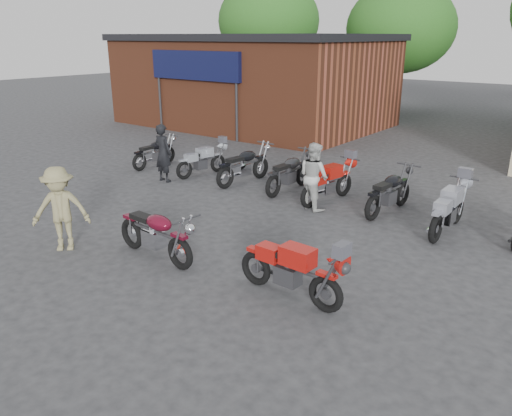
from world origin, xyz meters
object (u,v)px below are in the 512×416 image
Objects in this scene: row_bike_1 at (202,159)px; row_bike_3 at (290,171)px; row_bike_0 at (155,151)px; row_bike_5 at (390,190)px; person_light at (314,176)px; sportbike at (291,267)px; person_dark at (163,153)px; row_bike_6 at (449,207)px; vintage_motorcycle at (156,231)px; row_bike_4 at (329,180)px; row_bike_2 at (244,163)px; helmet at (183,249)px; person_tan at (60,209)px.

row_bike_1 is 0.88× the size of row_bike_3.
row_bike_5 is (8.15, 0.43, 0.06)m from row_bike_0.
row_bike_5 is at bearing -132.93° from person_light.
sportbike reaches higher than row_bike_1.
person_dark is 8.22m from row_bike_6.
vintage_motorcycle is 2.99m from sportbike.
row_bike_2 is at bearing 97.76° from row_bike_4.
row_bike_3 is at bearing -156.35° from person_dark.
sportbike is 1.09× the size of row_bike_0.
helmet is 6.05m from row_bike_1.
person_tan is at bearing 116.04° from person_dark.
helmet is 0.12× the size of row_bike_5.
person_dark reaches higher than row_bike_3.
person_light reaches higher than row_bike_6.
row_bike_1 is 0.88× the size of row_bike_6.
row_bike_4 is (2.88, -0.03, -0.03)m from row_bike_2.
person_light reaches higher than helmet.
row_bike_6 reaches higher than sportbike.
person_tan reaches higher than person_light.
sportbike is 1.14× the size of person_tan.
sportbike is 5.11m from row_bike_5.
helmet is at bearing 139.01° from row_bike_6.
person_light is at bearing 97.39° from row_bike_6.
vintage_motorcycle is at bearing -134.85° from row_bike_1.
helmet is 4.82m from row_bike_4.
row_bike_3 is at bearing 126.61° from sportbike.
helmet is 0.14× the size of person_dark.
row_bike_6 is at bearing -92.72° from row_bike_0.
row_bike_5 reaches higher than helmet.
row_bike_6 reaches higher than row_bike_3.
person_light is 0.77m from row_bike_4.
vintage_motorcycle is 1.01× the size of row_bike_6.
person_light is at bearing -124.11° from row_bike_3.
helmet is 7.41m from row_bike_0.
row_bike_0 reaches higher than row_bike_1.
vintage_motorcycle is at bearing 98.70° from person_light.
person_tan is at bearing -147.74° from helmet.
person_light is 0.94× the size of row_bike_1.
vintage_motorcycle is 8.68× the size of helmet.
person_dark reaches higher than person_light.
helmet is 0.12× the size of row_bike_6.
row_bike_6 is at bearing 53.79° from vintage_motorcycle.
person_light is at bearing 122.59° from row_bike_5.
row_bike_2 is (2.05, 1.33, -0.26)m from person_dark.
person_dark is (-4.31, 3.45, 0.76)m from helmet.
row_bike_5 is at bearing 73.91° from row_bike_6.
row_bike_1 is 7.70m from row_bike_6.
row_bike_4 is (4.93, 1.30, -0.29)m from person_dark.
row_bike_1 is (-4.45, 0.61, -0.33)m from person_light.
row_bike_2 is at bearing 115.23° from helmet.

